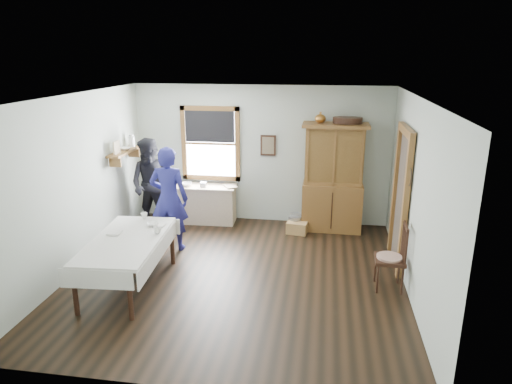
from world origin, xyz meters
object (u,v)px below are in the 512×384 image
Objects in this scene: china_hutch at (333,178)px; wicker_basket at (297,228)px; work_counter at (203,204)px; spindle_chair at (390,256)px; dining_table at (129,263)px; figure_dark at (152,188)px; pail at (295,223)px; woman_blue at (169,203)px.

china_hutch is 5.44× the size of wicker_basket.
spindle_chair is (3.36, -2.23, 0.12)m from work_counter.
china_hutch reaches higher than spindle_chair.
dining_table is 4.98× the size of wicker_basket.
figure_dark reaches higher than work_counter.
figure_dark is at bearing -173.31° from pail.
spindle_chair is 2.41m from wicker_basket.
dining_table is 1.88× the size of spindle_chair.
work_counter is 0.81× the size of figure_dark.
china_hutch is 1.25× the size of figure_dark.
figure_dark is at bearing -171.56° from china_hutch.
china_hutch is at bearing -2.48° from work_counter.
figure_dark reaches higher than pail.
spindle_chair is 0.61× the size of figure_dark.
pail is (2.23, 2.58, -0.23)m from dining_table.
work_counter is 2.78m from dining_table.
china_hutch is 2.06× the size of spindle_chair.
spindle_chair is 3.69m from woman_blue.
china_hutch is at bearing 26.72° from wicker_basket.
china_hutch is at bearing -154.23° from woman_blue.
china_hutch is 1.13m from pail.
wicker_basket is 0.22× the size of woman_blue.
figure_dark is at bearing 102.06° from dining_table.
pail is (1.87, -0.18, -0.24)m from work_counter.
work_counter is 1.44m from woman_blue.
woman_blue is at bearing -154.40° from wicker_basket.
work_counter is 0.79× the size of woman_blue.
woman_blue is at bearing -153.83° from china_hutch.
work_counter is 0.65× the size of china_hutch.
spindle_chair reaches higher than dining_table.
work_counter is 0.71× the size of dining_table.
figure_dark is (-3.39, -0.48, -0.21)m from china_hutch.
figure_dark is at bearing -151.65° from work_counter.
woman_blue reaches higher than dining_table.
work_counter is at bearing -98.86° from woman_blue.
pail is 2.81m from figure_dark.
china_hutch is 7.17× the size of pail.
woman_blue is at bearing 168.11° from spindle_chair.
woman_blue is (-2.07, -1.17, 0.69)m from pail.
china_hutch reaches higher than work_counter.
china_hutch is 2.42m from spindle_chair.
china_hutch is 3.07m from woman_blue.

